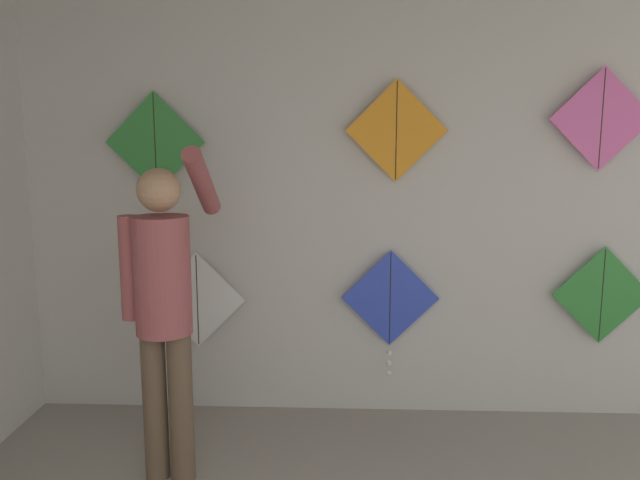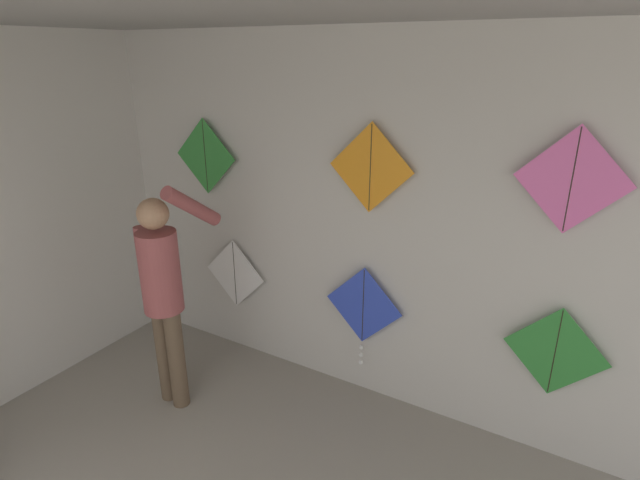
# 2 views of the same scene
# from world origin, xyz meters

# --- Properties ---
(back_panel) EXTENTS (5.50, 0.06, 2.80)m
(back_panel) POSITION_xyz_m (0.00, 3.80, 1.40)
(back_panel) COLOR beige
(back_panel) RESTS_ON ground
(shopkeeper) EXTENTS (0.45, 0.60, 1.80)m
(shopkeeper) POSITION_xyz_m (-1.21, 2.88, 1.01)
(shopkeeper) COLOR brown
(shopkeeper) RESTS_ON ground
(kite_0) EXTENTS (0.64, 0.01, 0.64)m
(kite_0) POSITION_xyz_m (-1.24, 3.71, 0.77)
(kite_0) COLOR white
(kite_1) EXTENTS (0.64, 0.04, 0.85)m
(kite_1) POSITION_xyz_m (0.03, 3.71, 0.76)
(kite_1) COLOR blue
(kite_2) EXTENTS (0.64, 0.01, 0.64)m
(kite_2) POSITION_xyz_m (1.38, 3.71, 0.83)
(kite_2) COLOR #338C38
(kite_3) EXTENTS (0.64, 0.01, 0.64)m
(kite_3) POSITION_xyz_m (-1.48, 3.71, 1.80)
(kite_3) COLOR #338C38
(kite_4) EXTENTS (0.64, 0.01, 0.64)m
(kite_4) POSITION_xyz_m (0.05, 3.71, 1.87)
(kite_4) COLOR orange
(kite_5) EXTENTS (0.64, 0.01, 0.64)m
(kite_5) POSITION_xyz_m (1.30, 3.71, 1.94)
(kite_5) COLOR pink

